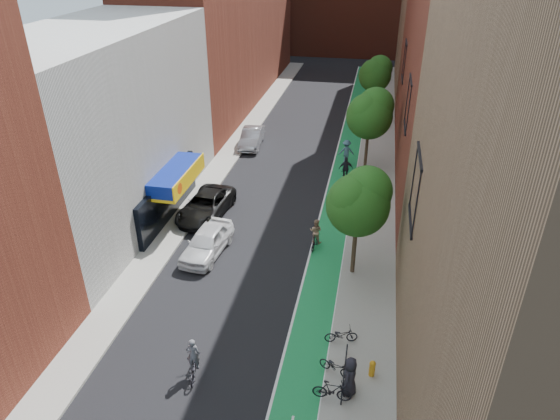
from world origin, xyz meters
The scene contains 23 objects.
ground centered at (0.00, 0.00, 0.00)m, with size 160.00×160.00×0.00m, color black.
bike_lane centered at (4.00, 26.00, 0.01)m, with size 2.00×68.00×0.01m, color #147541.
sidewalk_left centered at (-6.00, 26.00, 0.07)m, with size 2.00×68.00×0.15m, color gray.
sidewalk_right centered at (6.50, 26.00, 0.07)m, with size 3.00×68.00×0.15m, color gray.
building_left_white centered at (-11.00, 14.00, 6.00)m, with size 8.00×20.00×12.00m, color silver.
building_right_near_tan centered at (12.00, 2.00, 9.00)m, with size 8.00×20.00×18.00m, color #8C6B4C.
building_right_mid_red centered at (12.00, 26.00, 11.00)m, with size 8.00×28.00×22.00m, color maroon.
building_right_far_tan centered at (12.00, 50.00, 9.00)m, with size 8.00×20.00×18.00m, color #8C6B4C.
tree_near centered at (5.65, 10.02, 4.66)m, with size 3.40×3.36×6.42m.
tree_mid centered at (5.65, 24.02, 4.89)m, with size 3.55×3.53×6.74m.
tree_far centered at (5.65, 38.02, 4.50)m, with size 3.30×3.25×6.21m.
parked_car_white centered at (-3.00, 10.33, 0.81)m, with size 1.91×4.75×1.62m, color silver.
parked_car_black centered at (-4.54, 14.68, 0.78)m, with size 2.58×5.59×1.55m, color black.
parked_car_silver centered at (-4.60, 27.55, 0.79)m, with size 1.67×4.80×1.58m, color gray.
cyclist_lead centered at (-0.57, 1.25, 0.65)m, with size 0.97×1.85×1.96m.
cyclist_lane_near centered at (3.20, 12.24, 0.82)m, with size 0.84×1.55×1.90m.
cyclist_lane_mid centered at (4.24, 21.45, 0.85)m, with size 1.12×1.71×2.15m.
cyclist_lane_far centered at (4.01, 24.74, 1.08)m, with size 1.33×1.52×2.25m.
parked_bike_near centered at (5.47, 4.36, 0.55)m, with size 0.54×1.54×0.81m, color black.
parked_bike_mid centered at (5.40, 1.00, 0.64)m, with size 0.46×1.62×0.97m, color black.
parked_bike_far centered at (5.40, 2.40, 0.56)m, with size 0.54×1.54×0.81m, color black.
pedestrian centered at (6.06, 1.48, 1.08)m, with size 0.91×0.59×1.86m, color black.
fire_hydrant centered at (6.95, 2.61, 0.57)m, with size 0.28×0.28×0.79m.
Camera 1 is at (6.07, -13.13, 16.77)m, focal length 32.00 mm.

